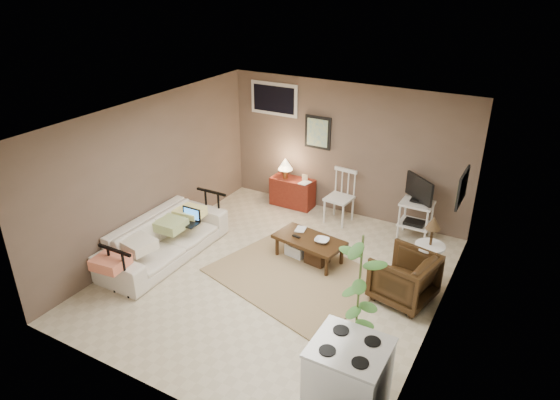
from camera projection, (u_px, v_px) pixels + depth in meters
The scene contains 20 objects.
floor at pixel (276, 277), 7.35m from camera, with size 5.00×5.00×0.00m, color #C1B293.
art_back at pixel (318, 132), 8.93m from camera, with size 0.50×0.03×0.60m, color black.
art_right at pixel (463, 188), 6.55m from camera, with size 0.03×0.60×0.45m, color black.
window at pixel (274, 99), 9.11m from camera, with size 0.96×0.03×0.60m, color silver.
rug at pixel (296, 276), 7.37m from camera, with size 2.27×1.82×0.02m, color #9C835A.
coffee_table at pixel (309, 247), 7.69m from camera, with size 1.15×0.72×0.41m.
sofa at pixel (164, 233), 7.69m from camera, with size 2.21×0.65×0.86m, color silver.
sofa_pillows at pixel (154, 235), 7.42m from camera, with size 0.42×2.10×0.15m, color beige, non-canonical shape.
sofa_end_rails at pixel (170, 238), 7.66m from camera, with size 0.59×2.21×0.74m, color black, non-canonical shape.
laptop at pixel (190, 218), 7.84m from camera, with size 0.34×0.25×0.23m.
red_console at pixel (292, 190), 9.42m from camera, with size 0.82×0.36×0.94m.
spindle_chair at pixel (340, 198), 8.78m from camera, with size 0.47×0.47×0.95m.
tv_stand at pixel (417, 207), 8.17m from camera, with size 0.54×0.45×1.10m.
side_table at pixel (430, 244), 6.88m from camera, with size 0.41×0.41×1.10m.
armchair at pixel (404, 275), 6.72m from camera, with size 0.74×0.70×0.76m, color black.
potted_plant at pixel (358, 296), 5.44m from camera, with size 0.42×0.42×1.68m.
stove at pixel (347, 383), 4.87m from camera, with size 0.72×0.67×0.95m.
bowl at pixel (322, 236), 7.47m from camera, with size 0.22×0.05×0.22m, color #311C0D.
book_table at pixel (296, 223), 7.84m from camera, with size 0.15×0.02×0.21m, color #311C0D.
book_console at pixel (301, 177), 9.13m from camera, with size 0.17×0.02×0.23m, color #311C0D.
Camera 1 is at (3.06, -5.35, 4.17)m, focal length 32.00 mm.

